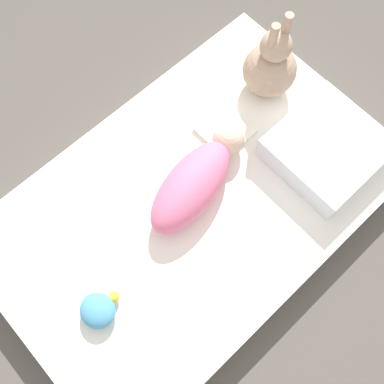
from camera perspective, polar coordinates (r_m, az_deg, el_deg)
The scene contains 7 objects.
ground_plane at distance 1.81m, azimuth 0.11°, elevation -2.43°, with size 12.00×12.00×0.00m, color #514C47.
bed_mattress at distance 1.75m, azimuth 0.12°, elevation -1.73°, with size 1.53×0.98×0.14m.
burp_cloth at distance 1.79m, azimuth 4.20°, elevation 7.87°, with size 0.18×0.19×0.02m.
swaddled_baby at distance 1.63m, azimuth 0.57°, elevation 1.60°, with size 0.52×0.26×0.15m.
pillow at distance 1.77m, azimuth 16.73°, elevation 5.27°, with size 0.38×0.37×0.11m.
bunny_plush at distance 1.82m, azimuth 9.95°, elevation 15.48°, with size 0.21×0.21×0.38m.
turtle_plush at distance 1.59m, azimuth -11.80°, elevation -14.45°, with size 0.15×0.13×0.07m.
Camera 1 is at (-0.38, -0.41, 1.73)m, focal length 42.00 mm.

